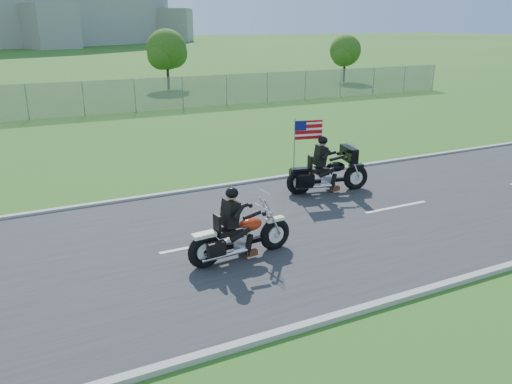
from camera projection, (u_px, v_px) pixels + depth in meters
name	position (u px, v px, depth m)	size (l,w,h in m)	color
ground	(276.00, 232.00, 12.99)	(420.00, 420.00, 0.00)	#2B541A
road	(276.00, 231.00, 12.98)	(120.00, 8.00, 0.04)	#28282B
curb_north	(218.00, 187.00, 16.42)	(120.00, 0.18, 0.12)	#9E9B93
curb_south	(376.00, 305.00, 9.52)	(120.00, 0.18, 0.12)	#9E9B93
fence	(27.00, 102.00, 27.63)	(60.00, 0.03, 2.00)	gray
tree_fence_near	(167.00, 52.00, 40.11)	(3.52, 3.28, 4.75)	#382316
tree_fence_far	(345.00, 52.00, 45.13)	(3.08, 2.87, 4.20)	#382316
motorcycle_lead	(239.00, 237.00, 11.34)	(2.65, 0.78, 1.78)	black
motorcycle_follow	(328.00, 173.00, 15.83)	(2.75, 1.12, 2.31)	black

